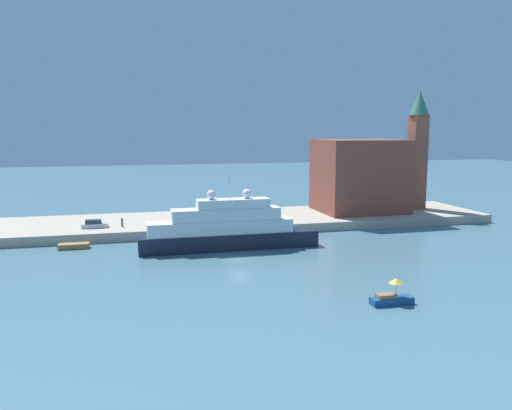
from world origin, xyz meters
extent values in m
plane|color=slate|center=(0.00, 0.00, 0.00)|extent=(400.00, 400.00, 0.00)
cube|color=#ADA38E|center=(0.00, 26.17, 0.81)|extent=(110.00, 20.34, 1.63)
cube|color=black|center=(-0.01, 6.91, 1.27)|extent=(27.96, 4.03, 2.54)
cube|color=white|center=(-1.41, 6.91, 3.57)|extent=(22.36, 3.71, 2.06)
cube|color=white|center=(-0.57, 6.91, 5.53)|extent=(16.77, 3.38, 1.86)
cube|color=white|center=(0.55, 6.91, 7.17)|extent=(11.18, 3.06, 1.42)
cylinder|color=silver|center=(-0.01, 6.91, 9.53)|extent=(0.16, 0.16, 3.31)
sphere|color=white|center=(2.78, 6.91, 8.61)|extent=(1.46, 1.46, 1.46)
sphere|color=white|center=(-2.81, 6.91, 8.61)|extent=(1.46, 1.46, 1.46)
cube|color=navy|center=(11.73, -22.54, 0.38)|extent=(4.67, 1.45, 0.76)
cube|color=#8C6647|center=(11.03, -22.54, 0.98)|extent=(2.05, 1.16, 0.44)
cylinder|color=#B2B2B2|center=(12.20, -22.54, 1.53)|extent=(0.06, 0.06, 1.53)
cone|color=gold|center=(12.20, -22.54, 2.57)|extent=(1.57, 1.57, 0.55)
cube|color=olive|center=(-23.65, 13.04, 0.42)|extent=(4.64, 1.79, 0.83)
cube|color=brown|center=(31.40, 26.96, 9.01)|extent=(16.80, 14.16, 14.76)
cube|color=#93513D|center=(44.77, 27.40, 11.51)|extent=(3.15, 3.15, 19.76)
cone|color=#387A5B|center=(44.77, 27.40, 23.89)|extent=(4.09, 4.09, 4.99)
cube|color=silver|center=(-20.85, 21.47, 1.99)|extent=(4.45, 1.63, 0.72)
cube|color=#262D33|center=(-21.07, 21.47, 2.69)|extent=(2.67, 1.46, 0.67)
cylinder|color=#4C4C4C|center=(-16.27, 21.07, 2.34)|extent=(0.36, 0.36, 1.43)
sphere|color=tan|center=(-16.27, 21.07, 3.18)|extent=(0.24, 0.24, 0.24)
cylinder|color=black|center=(-2.52, 17.43, 2.08)|extent=(0.42, 0.42, 0.90)
camera|label=1|loc=(-15.45, -70.41, 18.66)|focal=36.21mm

